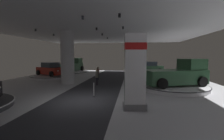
{
  "coord_description": "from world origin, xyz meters",
  "views": [
    {
      "loc": [
        3.14,
        -10.1,
        2.9
      ],
      "look_at": [
        1.05,
        7.08,
        1.4
      ],
      "focal_mm": 25.92,
      "sensor_mm": 36.0,
      "label": 1
    }
  ],
  "objects_px": {
    "display_platform_mid_right": "(174,87)",
    "column_right": "(141,57)",
    "display_car_deep_right": "(149,67)",
    "display_platform_deep_left": "(71,72)",
    "pickup_truck_mid_right": "(178,75)",
    "visitor_walking_near": "(97,76)",
    "display_platform_far_left": "(51,76)",
    "display_platform_deep_right": "(149,73)",
    "visitor_walking_far": "(98,72)",
    "column_left": "(67,57)",
    "brand_sign_pylon": "(135,71)",
    "pickup_truck_deep_left": "(72,66)",
    "display_car_far_left": "(51,69)"
  },
  "relations": [
    {
      "from": "display_platform_mid_right",
      "to": "column_right",
      "type": "bearing_deg",
      "value": 115.87
    },
    {
      "from": "display_car_deep_right",
      "to": "display_platform_deep_left",
      "type": "relative_size",
      "value": 0.75
    },
    {
      "from": "pickup_truck_mid_right",
      "to": "visitor_walking_near",
      "type": "relative_size",
      "value": 3.59
    },
    {
      "from": "display_platform_deep_left",
      "to": "display_platform_far_left",
      "type": "relative_size",
      "value": 1.1
    },
    {
      "from": "column_right",
      "to": "display_platform_far_left",
      "type": "xyz_separation_m",
      "value": [
        -11.76,
        0.44,
        -2.56
      ]
    },
    {
      "from": "display_platform_deep_right",
      "to": "display_car_deep_right",
      "type": "bearing_deg",
      "value": 8.72
    },
    {
      "from": "display_platform_far_left",
      "to": "visitor_walking_far",
      "type": "bearing_deg",
      "value": -9.13
    },
    {
      "from": "visitor_walking_near",
      "to": "visitor_walking_far",
      "type": "relative_size",
      "value": 1.0
    },
    {
      "from": "column_left",
      "to": "brand_sign_pylon",
      "type": "xyz_separation_m",
      "value": [
        6.88,
        -7.65,
        -0.64
      ]
    },
    {
      "from": "display_platform_far_left",
      "to": "display_platform_deep_right",
      "type": "bearing_deg",
      "value": 24.47
    },
    {
      "from": "display_platform_mid_right",
      "to": "display_platform_deep_left",
      "type": "relative_size",
      "value": 0.96
    },
    {
      "from": "column_right",
      "to": "display_car_deep_right",
      "type": "bearing_deg",
      "value": 75.35
    },
    {
      "from": "column_left",
      "to": "display_platform_mid_right",
      "type": "height_order",
      "value": "column_left"
    },
    {
      "from": "display_platform_mid_right",
      "to": "display_car_deep_right",
      "type": "relative_size",
      "value": 1.28
    },
    {
      "from": "pickup_truck_mid_right",
      "to": "display_platform_deep_left",
      "type": "relative_size",
      "value": 0.96
    },
    {
      "from": "display_platform_mid_right",
      "to": "pickup_truck_deep_left",
      "type": "height_order",
      "value": "pickup_truck_deep_left"
    },
    {
      "from": "column_right",
      "to": "pickup_truck_mid_right",
      "type": "relative_size",
      "value": 0.96
    },
    {
      "from": "display_platform_deep_left",
      "to": "visitor_walking_near",
      "type": "xyz_separation_m",
      "value": [
        6.91,
        -11.07,
        0.77
      ]
    },
    {
      "from": "visitor_walking_near",
      "to": "display_platform_mid_right",
      "type": "bearing_deg",
      "value": -9.69
    },
    {
      "from": "column_left",
      "to": "display_car_far_left",
      "type": "height_order",
      "value": "column_left"
    },
    {
      "from": "display_platform_mid_right",
      "to": "display_platform_far_left",
      "type": "relative_size",
      "value": 1.05
    },
    {
      "from": "display_car_deep_right",
      "to": "pickup_truck_deep_left",
      "type": "relative_size",
      "value": 0.8
    },
    {
      "from": "display_platform_deep_right",
      "to": "visitor_walking_near",
      "type": "xyz_separation_m",
      "value": [
        -6.22,
        -10.73,
        0.74
      ]
    },
    {
      "from": "display_platform_mid_right",
      "to": "visitor_walking_near",
      "type": "bearing_deg",
      "value": 170.31
    },
    {
      "from": "pickup_truck_mid_right",
      "to": "visitor_walking_far",
      "type": "height_order",
      "value": "pickup_truck_mid_right"
    },
    {
      "from": "display_platform_mid_right",
      "to": "display_car_far_left",
      "type": "relative_size",
      "value": 1.25
    },
    {
      "from": "display_platform_deep_right",
      "to": "column_left",
      "type": "bearing_deg",
      "value": -133.08
    },
    {
      "from": "display_car_far_left",
      "to": "column_left",
      "type": "bearing_deg",
      "value": -45.33
    },
    {
      "from": "display_car_deep_right",
      "to": "display_car_far_left",
      "type": "relative_size",
      "value": 0.97
    },
    {
      "from": "display_platform_far_left",
      "to": "visitor_walking_far",
      "type": "xyz_separation_m",
      "value": [
        6.59,
        -1.06,
        0.71
      ]
    },
    {
      "from": "display_platform_deep_right",
      "to": "display_car_far_left",
      "type": "distance_m",
      "value": 14.82
    },
    {
      "from": "display_platform_far_left",
      "to": "column_right",
      "type": "bearing_deg",
      "value": -2.14
    },
    {
      "from": "visitor_walking_far",
      "to": "visitor_walking_near",
      "type": "bearing_deg",
      "value": -79.94
    },
    {
      "from": "brand_sign_pylon",
      "to": "display_platform_deep_right",
      "type": "relative_size",
      "value": 0.89
    },
    {
      "from": "display_platform_deep_left",
      "to": "visitor_walking_far",
      "type": "distance_m",
      "value": 9.82
    },
    {
      "from": "column_left",
      "to": "pickup_truck_deep_left",
      "type": "relative_size",
      "value": 1.0
    },
    {
      "from": "column_left",
      "to": "pickup_truck_mid_right",
      "type": "xyz_separation_m",
      "value": [
        10.71,
        -1.7,
        -1.46
      ]
    },
    {
      "from": "column_right",
      "to": "visitor_walking_near",
      "type": "relative_size",
      "value": 3.46
    },
    {
      "from": "pickup_truck_mid_right",
      "to": "display_car_far_left",
      "type": "relative_size",
      "value": 1.25
    },
    {
      "from": "display_platform_mid_right",
      "to": "display_platform_deep_right",
      "type": "xyz_separation_m",
      "value": [
        -0.93,
        11.95,
        -0.03
      ]
    },
    {
      "from": "display_platform_mid_right",
      "to": "display_car_deep_right",
      "type": "distance_m",
      "value": 12.02
    },
    {
      "from": "display_platform_deep_left",
      "to": "display_platform_far_left",
      "type": "distance_m",
      "value": 6.46
    },
    {
      "from": "display_platform_deep_right",
      "to": "display_platform_far_left",
      "type": "height_order",
      "value": "display_platform_far_left"
    },
    {
      "from": "display_platform_deep_left",
      "to": "visitor_walking_far",
      "type": "bearing_deg",
      "value": -50.12
    },
    {
      "from": "display_car_deep_right",
      "to": "brand_sign_pylon",
      "type": "bearing_deg",
      "value": -98.42
    },
    {
      "from": "column_right",
      "to": "pickup_truck_deep_left",
      "type": "bearing_deg",
      "value": 147.69
    },
    {
      "from": "pickup_truck_mid_right",
      "to": "display_car_far_left",
      "type": "distance_m",
      "value": 15.78
    },
    {
      "from": "display_platform_deep_left",
      "to": "visitor_walking_near",
      "type": "bearing_deg",
      "value": -58.02
    },
    {
      "from": "column_right",
      "to": "brand_sign_pylon",
      "type": "xyz_separation_m",
      "value": [
        -0.92,
        -11.23,
        -0.64
      ]
    },
    {
      "from": "display_car_far_left",
      "to": "display_platform_far_left",
      "type": "bearing_deg",
      "value": -27.25
    }
  ]
}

